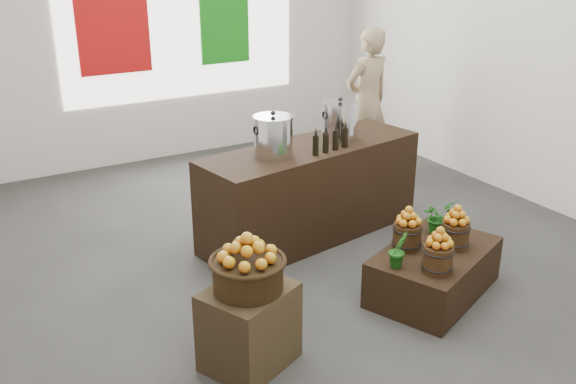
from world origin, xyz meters
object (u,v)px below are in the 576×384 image
counter (311,191)px  stock_pot_center (340,122)px  stock_pot_left (273,137)px  shopper (367,101)px  crate (249,327)px  wicker_basket (248,275)px  display_table (434,271)px

counter → stock_pot_center: stock_pot_center is taller
stock_pot_left → shopper: shopper is taller
stock_pot_center → crate: bearing=-138.5°
stock_pot_center → wicker_basket: bearing=-138.5°
crate → display_table: crate is taller
counter → display_table: bearing=-88.6°
counter → stock_pot_center: 0.74m
wicker_basket → stock_pot_center: 2.49m
wicker_basket → stock_pot_center: stock_pot_center is taller
crate → stock_pot_left: (1.02, 1.49, 0.82)m
display_table → stock_pot_left: bearing=95.6°
display_table → stock_pot_center: 1.79m
display_table → stock_pot_left: size_ratio=3.27×
display_table → shopper: bearing=41.7°
stock_pot_center → shopper: size_ratio=0.20×
crate → stock_pot_left: 1.98m
crate → wicker_basket: wicker_basket is taller
counter → shopper: shopper is taller
display_table → stock_pot_left: (-0.75, 1.40, 0.91)m
crate → stock_pot_left: size_ratio=1.67×
wicker_basket → display_table: size_ratio=0.41×
counter → stock_pot_center: size_ratio=6.47×
stock_pot_center → stock_pot_left: bearing=-170.4°
crate → shopper: size_ratio=0.33×
counter → crate: bearing=-142.9°
wicker_basket → shopper: shopper is taller
stock_pot_left → crate: bearing=-124.3°
wicker_basket → display_table: 1.84m
stock_pot_left → shopper: bearing=33.8°
display_table → counter: counter is taller
crate → counter: (1.48, 1.57, 0.17)m
wicker_basket → shopper: 4.28m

